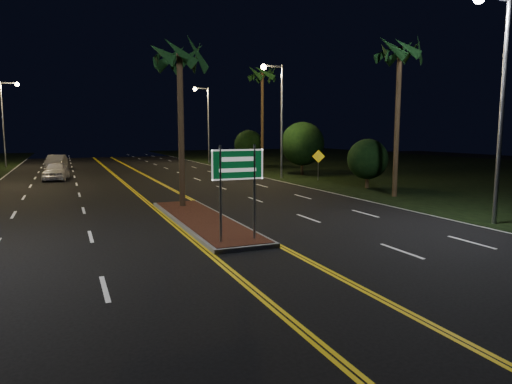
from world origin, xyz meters
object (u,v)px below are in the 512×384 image
streetlight_right_mid (277,108)px  shrub_far (249,145)px  highway_sign (238,174)px  median_island (203,220)px  palm_right_far (262,75)px  palm_median (179,56)px  car_near (56,169)px  streetlight_left_far (6,114)px  streetlight_right_far (205,116)px  streetlight_right_near (497,83)px  shrub_mid (302,144)px  shrub_near (368,159)px  car_far (56,161)px  palm_right_near (400,52)px  warning_sign (318,161)px

streetlight_right_mid → shrub_far: bearing=77.2°
highway_sign → streetlight_right_mid: (10.61, 19.20, 3.25)m
median_island → palm_right_far: size_ratio=1.00×
palm_median → car_near: bearing=108.7°
streetlight_left_far → streetlight_right_far: size_ratio=1.00×
streetlight_right_near → streetlight_right_mid: (0.00, 20.00, 0.00)m
streetlight_right_near → shrub_mid: streetlight_right_near is taller
streetlight_right_near → shrub_near: 12.89m
streetlight_left_far → streetlight_right_far: same height
palm_right_far → shrub_mid: bearing=-78.7°
streetlight_right_mid → shrub_far: streetlight_right_mid is taller
streetlight_right_mid → car_far: 23.95m
highway_sign → streetlight_right_far: size_ratio=0.36×
shrub_near → streetlight_right_near: bearing=-103.5°
median_island → shrub_far: bearing=64.6°
highway_sign → palm_median: bearing=90.0°
palm_right_far → streetlight_right_far: bearing=100.3°
palm_median → palm_right_near: size_ratio=0.89×
shrub_mid → highway_sign: bearing=-123.4°
streetlight_right_far → car_far: bearing=-168.4°
streetlight_left_far → shrub_far: size_ratio=2.27×
highway_sign → palm_median: palm_median is taller
median_island → shrub_far: 32.19m
car_near → highway_sign: bearing=-69.8°
streetlight_left_far → car_near: bearing=-73.6°
shrub_near → palm_median: bearing=-165.5°
palm_right_near → shrub_far: bearing=87.1°
streetlight_left_far → car_near: 17.48m
car_far → warning_sign: warning_sign is taller
median_island → warning_sign: 18.13m
shrub_near → car_near: 23.86m
shrub_mid → shrub_far: (-0.20, 12.00, -0.39)m
streetlight_right_mid → shrub_mid: streetlight_right_mid is taller
palm_right_far → shrub_mid: palm_right_far is taller
palm_median → warning_sign: (13.00, 9.06, -5.75)m
palm_median → car_near: (-5.88, 17.38, -6.44)m
palm_right_far → car_near: (-18.68, -2.12, -8.31)m
streetlight_right_near → shrub_far: streetlight_right_near is taller
palm_right_far → streetlight_left_far: bearing=149.1°
shrub_mid → palm_median: bearing=-136.0°
streetlight_right_near → car_near: streetlight_right_near is taller
palm_right_far → shrub_near: (0.70, -16.00, -7.20)m
shrub_far → car_far: size_ratio=0.77×
streetlight_right_far → car_near: bearing=-139.4°
palm_median → palm_right_near: 12.55m
median_island → warning_sign: bearing=44.0°
median_island → car_far: 32.17m
palm_right_far → shrub_far: palm_right_far is taller
streetlight_left_far → shrub_mid: bearing=-39.1°
streetlight_left_far → car_far: (4.64, -5.40, -4.80)m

